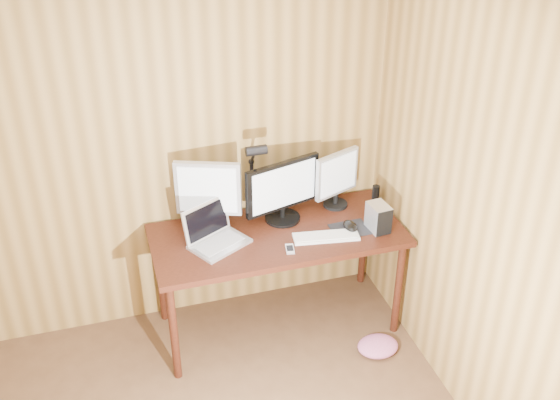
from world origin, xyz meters
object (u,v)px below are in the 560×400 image
keyboard (326,237)px  laptop (214,234)px  speaker (376,194)px  monitor_left (208,193)px  desk (275,243)px  mouse (350,226)px  monitor_center (283,191)px  monitor_right (337,178)px  desk_lamp (254,168)px  hard_drive (378,218)px  phone (290,249)px

keyboard → laptop: bearing=175.9°
laptop → speaker: size_ratio=3.55×
monitor_left → laptop: (-0.01, -0.18, -0.19)m
desk → mouse: mouse is taller
monitor_center → monitor_right: monitor_center is taller
monitor_center → desk_lamp: size_ratio=0.90×
monitor_left → desk_lamp: (0.31, 0.05, 0.11)m
laptop → hard_drive: bearing=-37.6°
monitor_right → hard_drive: size_ratio=2.21×
desk → monitor_center: monitor_center is taller
monitor_left → desk_lamp: 0.33m
monitor_center → speaker: size_ratio=4.34×
monitor_right → laptop: size_ratio=0.93×
monitor_center → monitor_left: 0.48m
monitor_center → monitor_left: monitor_left is taller
laptop → keyboard: (0.68, -0.15, -0.05)m
monitor_center → laptop: size_ratio=1.22×
mouse → phone: (-0.44, -0.11, -0.02)m
laptop → desk_lamp: size_ratio=0.74×
speaker → phone: bearing=-152.2°
speaker → hard_drive: bearing=-111.5°
monitor_left → hard_drive: (1.02, -0.33, -0.16)m
monitor_left → phone: monitor_left is taller
monitor_center → keyboard: (0.20, -0.29, -0.21)m
desk → phone: 0.30m
monitor_left → speaker: (1.15, -0.00, -0.19)m
monitor_center → speaker: 0.70m
monitor_left → keyboard: size_ratio=1.09×
desk → hard_drive: size_ratio=8.94×
phone → speaker: bearing=38.7°
monitor_center → desk_lamp: (-0.16, 0.09, 0.14)m
desk → hard_drive: bearing=-19.2°
desk → keyboard: keyboard is taller
desk → desk_lamp: desk_lamp is taller
monitor_center → mouse: (0.38, -0.24, -0.19)m
phone → monitor_left: bearing=147.6°
desk → laptop: (-0.41, -0.06, 0.18)m
monitor_right → keyboard: monitor_right is taller
speaker → desk_lamp: desk_lamp is taller
keyboard → desk_lamp: desk_lamp is taller
mouse → desk_lamp: (-0.54, 0.33, 0.33)m
monitor_right → phone: size_ratio=3.70×
monitor_center → speaker: bearing=-12.9°
monitor_center → hard_drive: monitor_center is taller
monitor_right → hard_drive: bearing=-89.6°
hard_drive → speaker: size_ratio=1.49×
monitor_right → speaker: 0.32m
mouse → monitor_center: bearing=154.0°
desk → mouse: 0.51m
monitor_center → mouse: size_ratio=4.27×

